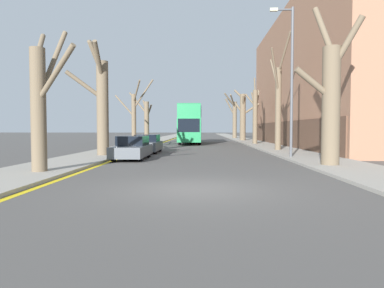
{
  "coord_description": "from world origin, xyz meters",
  "views": [
    {
      "loc": [
        0.2,
        -10.0,
        1.78
      ],
      "look_at": [
        -0.84,
        25.29,
        0.2
      ],
      "focal_mm": 32.0,
      "sensor_mm": 36.0,
      "label": 1
    }
  ],
  "objects_px": {
    "street_tree_right_4": "(234,117)",
    "parked_car_1": "(147,144)",
    "street_tree_right_3": "(243,116)",
    "street_tree_right_0": "(331,100)",
    "lamp_post": "(290,76)",
    "street_tree_left_1": "(101,102)",
    "street_tree_left_2": "(134,117)",
    "street_tree_right_2": "(255,113)",
    "street_tree_right_1": "(278,103)",
    "double_decker_bus": "(191,123)",
    "street_tree_left_3": "(146,120)",
    "parked_car_0": "(132,148)",
    "street_tree_left_0": "(40,103)"
  },
  "relations": [
    {
      "from": "street_tree_right_1",
      "to": "double_decker_bus",
      "type": "distance_m",
      "value": 15.54
    },
    {
      "from": "street_tree_right_1",
      "to": "street_tree_left_0",
      "type": "bearing_deg",
      "value": -131.24
    },
    {
      "from": "street_tree_left_2",
      "to": "lamp_post",
      "type": "relative_size",
      "value": 0.71
    },
    {
      "from": "street_tree_right_1",
      "to": "parked_car_0",
      "type": "bearing_deg",
      "value": -144.23
    },
    {
      "from": "street_tree_right_3",
      "to": "street_tree_right_0",
      "type": "bearing_deg",
      "value": -90.04
    },
    {
      "from": "street_tree_right_0",
      "to": "street_tree_left_3",
      "type": "bearing_deg",
      "value": 117.9
    },
    {
      "from": "street_tree_left_1",
      "to": "parked_car_1",
      "type": "relative_size",
      "value": 1.77
    },
    {
      "from": "street_tree_right_4",
      "to": "street_tree_left_2",
      "type": "bearing_deg",
      "value": -111.59
    },
    {
      "from": "street_tree_left_1",
      "to": "street_tree_left_2",
      "type": "relative_size",
      "value": 1.19
    },
    {
      "from": "street_tree_left_3",
      "to": "street_tree_right_4",
      "type": "height_order",
      "value": "street_tree_right_4"
    },
    {
      "from": "street_tree_right_0",
      "to": "lamp_post",
      "type": "relative_size",
      "value": 0.86
    },
    {
      "from": "street_tree_left_0",
      "to": "parked_car_1",
      "type": "bearing_deg",
      "value": 79.76
    },
    {
      "from": "street_tree_left_1",
      "to": "lamp_post",
      "type": "relative_size",
      "value": 0.85
    },
    {
      "from": "street_tree_left_1",
      "to": "double_decker_bus",
      "type": "bearing_deg",
      "value": 75.57
    },
    {
      "from": "street_tree_left_0",
      "to": "street_tree_left_3",
      "type": "relative_size",
      "value": 0.98
    },
    {
      "from": "street_tree_left_2",
      "to": "street_tree_right_1",
      "type": "height_order",
      "value": "street_tree_right_1"
    },
    {
      "from": "street_tree_left_3",
      "to": "street_tree_right_2",
      "type": "distance_m",
      "value": 12.47
    },
    {
      "from": "street_tree_right_0",
      "to": "parked_car_1",
      "type": "bearing_deg",
      "value": 136.76
    },
    {
      "from": "street_tree_right_0",
      "to": "street_tree_right_3",
      "type": "height_order",
      "value": "street_tree_right_0"
    },
    {
      "from": "street_tree_right_1",
      "to": "street_tree_right_3",
      "type": "height_order",
      "value": "street_tree_right_1"
    },
    {
      "from": "street_tree_left_1",
      "to": "parked_car_0",
      "type": "height_order",
      "value": "street_tree_left_1"
    },
    {
      "from": "parked_car_0",
      "to": "street_tree_right_1",
      "type": "bearing_deg",
      "value": 35.77
    },
    {
      "from": "street_tree_left_2",
      "to": "street_tree_left_3",
      "type": "bearing_deg",
      "value": 91.44
    },
    {
      "from": "street_tree_right_4",
      "to": "street_tree_right_1",
      "type": "bearing_deg",
      "value": -89.58
    },
    {
      "from": "street_tree_right_0",
      "to": "street_tree_right_2",
      "type": "distance_m",
      "value": 22.92
    },
    {
      "from": "street_tree_right_4",
      "to": "parked_car_0",
      "type": "relative_size",
      "value": 1.81
    },
    {
      "from": "street_tree_left_2",
      "to": "double_decker_bus",
      "type": "relative_size",
      "value": 0.57
    },
    {
      "from": "street_tree_left_3",
      "to": "parked_car_1",
      "type": "height_order",
      "value": "street_tree_left_3"
    },
    {
      "from": "street_tree_left_0",
      "to": "street_tree_right_4",
      "type": "distance_m",
      "value": 49.86
    },
    {
      "from": "street_tree_left_2",
      "to": "street_tree_right_3",
      "type": "distance_m",
      "value": 22.16
    },
    {
      "from": "street_tree_right_1",
      "to": "street_tree_right_0",
      "type": "bearing_deg",
      "value": -90.41
    },
    {
      "from": "street_tree_left_1",
      "to": "street_tree_left_3",
      "type": "relative_size",
      "value": 1.23
    },
    {
      "from": "street_tree_left_1",
      "to": "street_tree_right_0",
      "type": "distance_m",
      "value": 13.42
    },
    {
      "from": "street_tree_right_0",
      "to": "street_tree_right_2",
      "type": "bearing_deg",
      "value": 89.8
    },
    {
      "from": "street_tree_right_1",
      "to": "street_tree_right_4",
      "type": "height_order",
      "value": "street_tree_right_1"
    },
    {
      "from": "street_tree_left_3",
      "to": "parked_car_0",
      "type": "xyz_separation_m",
      "value": [
        2.38,
        -19.36,
        -2.13
      ]
    },
    {
      "from": "street_tree_left_0",
      "to": "double_decker_bus",
      "type": "height_order",
      "value": "street_tree_left_0"
    },
    {
      "from": "parked_car_0",
      "to": "street_tree_right_4",
      "type": "bearing_deg",
      "value": 76.76
    },
    {
      "from": "street_tree_right_1",
      "to": "lamp_post",
      "type": "relative_size",
      "value": 1.0
    },
    {
      "from": "street_tree_left_2",
      "to": "street_tree_right_2",
      "type": "bearing_deg",
      "value": 31.69
    },
    {
      "from": "street_tree_left_3",
      "to": "street_tree_right_2",
      "type": "xyz_separation_m",
      "value": [
        12.43,
        -0.41,
        0.81
      ]
    },
    {
      "from": "street_tree_right_4",
      "to": "parked_car_1",
      "type": "xyz_separation_m",
      "value": [
        -9.8,
        -36.25,
        -3.24
      ]
    },
    {
      "from": "street_tree_right_2",
      "to": "lamp_post",
      "type": "height_order",
      "value": "lamp_post"
    },
    {
      "from": "street_tree_left_0",
      "to": "street_tree_left_3",
      "type": "distance_m",
      "value": 26.09
    },
    {
      "from": "street_tree_left_3",
      "to": "street_tree_right_3",
      "type": "height_order",
      "value": "street_tree_right_3"
    },
    {
      "from": "street_tree_left_3",
      "to": "parked_car_0",
      "type": "distance_m",
      "value": 19.62
    },
    {
      "from": "street_tree_right_1",
      "to": "street_tree_left_2",
      "type": "bearing_deg",
      "value": 161.26
    },
    {
      "from": "parked_car_1",
      "to": "lamp_post",
      "type": "bearing_deg",
      "value": -28.07
    },
    {
      "from": "street_tree_right_1",
      "to": "street_tree_right_3",
      "type": "xyz_separation_m",
      "value": [
        -0.06,
        22.65,
        -0.15
      ]
    },
    {
      "from": "street_tree_left_1",
      "to": "street_tree_right_1",
      "type": "xyz_separation_m",
      "value": [
        12.32,
        5.73,
        0.37
      ]
    }
  ]
}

